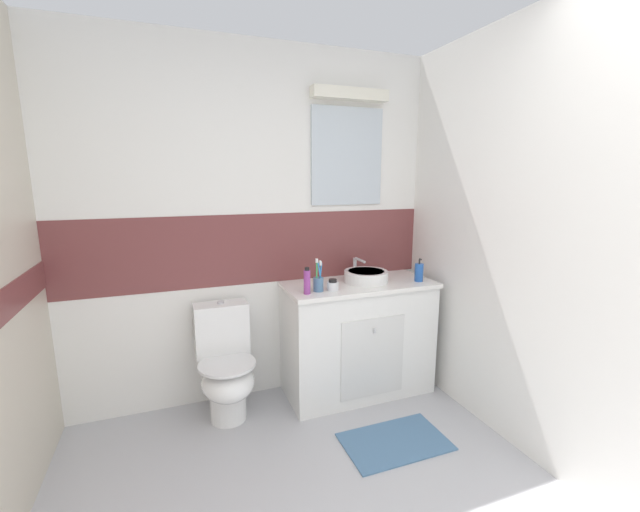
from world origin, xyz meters
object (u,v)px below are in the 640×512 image
(toilet, at_px, (226,367))
(hair_gel_jar, at_px, (333,285))
(deodorant_spray_can, at_px, (307,281))
(toothbrush_cup, at_px, (318,283))
(sink_basin, at_px, (366,276))
(soap_dispenser, at_px, (419,272))

(toilet, height_order, hair_gel_jar, hair_gel_jar)
(toilet, bearing_deg, deodorant_spray_can, -15.31)
(toothbrush_cup, distance_m, deodorant_spray_can, 0.10)
(sink_basin, distance_m, toothbrush_cup, 0.43)
(toilet, relative_size, soap_dispenser, 4.52)
(toothbrush_cup, xyz_separation_m, deodorant_spray_can, (-0.09, -0.04, 0.03))
(soap_dispenser, xyz_separation_m, hair_gel_jar, (-0.68, 0.00, -0.03))
(toilet, xyz_separation_m, hair_gel_jar, (0.72, -0.12, 0.52))
(deodorant_spray_can, bearing_deg, soap_dispenser, 1.38)
(toilet, distance_m, hair_gel_jar, 0.90)
(toothbrush_cup, bearing_deg, toilet, 170.02)
(toilet, height_order, soap_dispenser, soap_dispenser)
(sink_basin, xyz_separation_m, toilet, (-1.03, -0.00, -0.53))
(sink_basin, relative_size, hair_gel_jar, 4.61)
(hair_gel_jar, height_order, deodorant_spray_can, deodorant_spray_can)
(hair_gel_jar, distance_m, deodorant_spray_can, 0.20)
(toilet, distance_m, deodorant_spray_can, 0.79)
(sink_basin, xyz_separation_m, hair_gel_jar, (-0.31, -0.12, -0.01))
(sink_basin, distance_m, toilet, 1.16)
(sink_basin, bearing_deg, hair_gel_jar, -158.68)
(sink_basin, height_order, soap_dispenser, soap_dispenser)
(soap_dispenser, relative_size, hair_gel_jar, 2.17)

